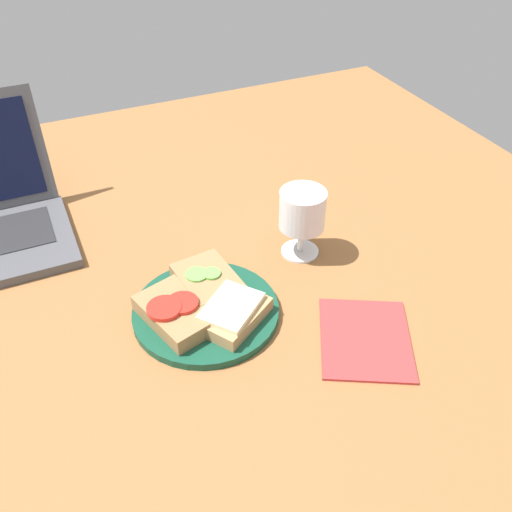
# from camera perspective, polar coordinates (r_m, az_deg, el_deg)

# --- Properties ---
(wooden_table) EXTENTS (1.40, 1.40, 0.03)m
(wooden_table) POSITION_cam_1_polar(r_m,az_deg,el_deg) (0.88, -2.68, -3.99)
(wooden_table) COLOR brown
(wooden_table) RESTS_ON ground
(plate) EXTENTS (0.21, 0.21, 0.01)m
(plate) POSITION_cam_1_polar(r_m,az_deg,el_deg) (0.83, -5.03, -5.53)
(plate) COLOR #144733
(plate) RESTS_ON wooden_table
(sandwich_with_tomato) EXTENTS (0.10, 0.13, 0.03)m
(sandwich_with_tomato) POSITION_cam_1_polar(r_m,az_deg,el_deg) (0.80, -8.00, -5.58)
(sandwich_with_tomato) COLOR #937047
(sandwich_with_tomato) RESTS_ON plate
(sandwich_with_cheese) EXTENTS (0.12, 0.12, 0.03)m
(sandwich_with_cheese) POSITION_cam_1_polar(r_m,az_deg,el_deg) (0.79, -2.46, -5.66)
(sandwich_with_cheese) COLOR #A88456
(sandwich_with_cheese) RESTS_ON plate
(sandwich_with_cucumber) EXTENTS (0.09, 0.11, 0.03)m
(sandwich_with_cucumber) POSITION_cam_1_polar(r_m,az_deg,el_deg) (0.84, -4.91, -2.51)
(sandwich_with_cucumber) COLOR #937047
(sandwich_with_cucumber) RESTS_ON plate
(wine_glass) EXTENTS (0.07, 0.07, 0.12)m
(wine_glass) POSITION_cam_1_polar(r_m,az_deg,el_deg) (0.89, 4.65, 4.32)
(wine_glass) COLOR white
(wine_glass) RESTS_ON wooden_table
(napkin) EXTENTS (0.18, 0.19, 0.00)m
(napkin) POSITION_cam_1_polar(r_m,az_deg,el_deg) (0.81, 10.87, -8.12)
(napkin) COLOR #B23333
(napkin) RESTS_ON wooden_table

